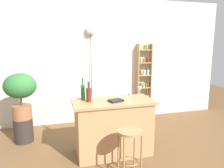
{
  "coord_description": "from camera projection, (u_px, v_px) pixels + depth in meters",
  "views": [
    {
      "loc": [
        -0.9,
        -2.84,
        1.76
      ],
      "look_at": [
        0.05,
        0.55,
        1.11
      ],
      "focal_mm": 33.96,
      "sensor_mm": 36.0,
      "label": 1
    }
  ],
  "objects": [
    {
      "name": "potted_plant",
      "position": [
        20.0,
        91.0,
        3.76
      ],
      "size": [
        0.56,
        0.51,
        0.83
      ],
      "color": "#935B3D",
      "rests_on": "plant_stool"
    },
    {
      "name": "back_wall",
      "position": [
        93.0,
        61.0,
        4.84
      ],
      "size": [
        6.4,
        0.1,
        2.8
      ],
      "primitive_type": "cube",
      "color": "beige",
      "rests_on": "ground"
    },
    {
      "name": "kitchen_counter",
      "position": [
        113.0,
        127.0,
        3.45
      ],
      "size": [
        1.29,
        0.64,
        0.89
      ],
      "color": "tan",
      "rests_on": "ground"
    },
    {
      "name": "wine_glass_left",
      "position": [
        140.0,
        89.0,
        3.65
      ],
      "size": [
        0.07,
        0.07,
        0.16
      ],
      "color": "silver",
      "rests_on": "kitchen_counter"
    },
    {
      "name": "wine_glass_center",
      "position": [
        129.0,
        96.0,
        3.19
      ],
      "size": [
        0.07,
        0.07,
        0.16
      ],
      "color": "silver",
      "rests_on": "kitchen_counter"
    },
    {
      "name": "cookbook",
      "position": [
        116.0,
        101.0,
        3.29
      ],
      "size": [
        0.25,
        0.21,
        0.03
      ],
      "primitive_type": "cube",
      "rotation": [
        0.0,
        0.0,
        0.32
      ],
      "color": "black",
      "rests_on": "kitchen_counter"
    },
    {
      "name": "spice_shelf",
      "position": [
        144.0,
        81.0,
        5.09
      ],
      "size": [
        0.35,
        0.17,
        1.8
      ],
      "color": "#A87F51",
      "rests_on": "ground"
    },
    {
      "name": "bottle_sauce_amber",
      "position": [
        89.0,
        94.0,
        3.27
      ],
      "size": [
        0.08,
        0.08,
        0.31
      ],
      "color": "#5B2319",
      "rests_on": "kitchen_counter"
    },
    {
      "name": "ground",
      "position": [
        119.0,
        162.0,
        3.24
      ],
      "size": [
        12.0,
        12.0,
        0.0
      ],
      "primitive_type": "plane",
      "color": "brown"
    },
    {
      "name": "pendant_globe_light",
      "position": [
        91.0,
        31.0,
        4.59
      ],
      "size": [
        0.21,
        0.21,
        2.19
      ],
      "color": "black",
      "rests_on": "ground"
    },
    {
      "name": "plant_stool",
      "position": [
        24.0,
        130.0,
        3.9
      ],
      "size": [
        0.34,
        0.34,
        0.44
      ],
      "primitive_type": "cylinder",
      "color": "#2D2823",
      "rests_on": "ground"
    },
    {
      "name": "bar_stool",
      "position": [
        130.0,
        142.0,
        2.82
      ],
      "size": [
        0.33,
        0.33,
        0.65
      ],
      "color": "#997047",
      "rests_on": "ground"
    },
    {
      "name": "bottle_spirits_clear",
      "position": [
        83.0,
        92.0,
        3.4
      ],
      "size": [
        0.07,
        0.07,
        0.35
      ],
      "color": "#236638",
      "rests_on": "kitchen_counter"
    }
  ]
}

